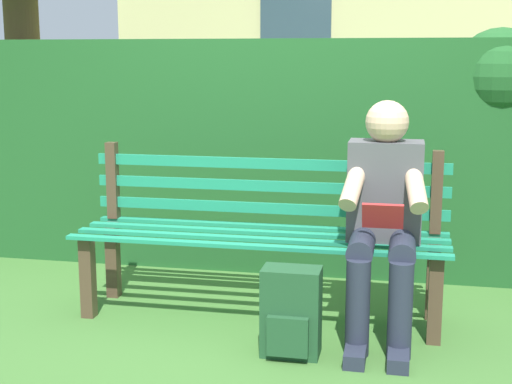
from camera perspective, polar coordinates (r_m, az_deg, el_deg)
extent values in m
plane|color=#3D6B2D|center=(4.08, 0.29, -9.82)|extent=(60.00, 60.00, 0.00)
cube|color=#4C3828|center=(3.77, 13.89, -8.22)|extent=(0.07, 0.07, 0.46)
cube|color=#4C3828|center=(4.12, -13.07, -6.52)|extent=(0.07, 0.07, 0.46)
cube|color=#4C3828|center=(4.10, 13.72, -6.64)|extent=(0.07, 0.07, 0.46)
cube|color=#4C3828|center=(4.43, -11.16, -5.23)|extent=(0.07, 0.07, 0.46)
cube|color=#1E8460|center=(4.15, 0.91, -2.70)|extent=(2.02, 0.06, 0.02)
cube|color=#1E8460|center=(4.01, 0.51, -3.20)|extent=(2.02, 0.06, 0.02)
cube|color=#1E8460|center=(3.87, 0.07, -3.72)|extent=(2.02, 0.06, 0.02)
cube|color=#1E8460|center=(3.72, -0.40, -4.29)|extent=(2.02, 0.06, 0.02)
cube|color=#4C3828|center=(4.03, 14.00, -0.02)|extent=(0.06, 0.06, 0.45)
cube|color=#4C3828|center=(4.36, -11.19, 0.90)|extent=(0.06, 0.06, 0.45)
cube|color=#1E8460|center=(4.12, 0.89, -1.28)|extent=(2.02, 0.02, 0.06)
cube|color=#1E8460|center=(4.10, 0.90, 0.47)|extent=(2.02, 0.02, 0.06)
cube|color=#1E8460|center=(4.08, 0.90, 2.24)|extent=(2.02, 0.02, 0.06)
cube|color=#4C4C51|center=(3.83, 10.09, 0.10)|extent=(0.38, 0.22, 0.52)
sphere|color=#D8AD8C|center=(3.76, 10.26, 5.43)|extent=(0.22, 0.22, 0.22)
cylinder|color=#232838|center=(3.67, 11.43, -4.23)|extent=(0.13, 0.42, 0.13)
cylinder|color=#232838|center=(3.68, 8.31, -4.11)|extent=(0.13, 0.42, 0.13)
cylinder|color=#232838|center=(3.55, 11.25, -9.13)|extent=(0.12, 0.12, 0.48)
cylinder|color=#232838|center=(3.55, 7.98, -8.99)|extent=(0.12, 0.12, 0.48)
cube|color=#232838|center=(3.55, 11.11, -12.65)|extent=(0.10, 0.24, 0.07)
cube|color=#232838|center=(3.55, 7.81, -12.51)|extent=(0.10, 0.24, 0.07)
cylinder|color=#D8AD8C|center=(3.68, 12.39, 0.55)|extent=(0.14, 0.32, 0.26)
cylinder|color=#D8AD8C|center=(3.69, 7.72, 0.73)|extent=(0.14, 0.32, 0.26)
cube|color=#B22626|center=(3.59, 9.92, -1.87)|extent=(0.20, 0.07, 0.13)
cube|color=#1E5123|center=(5.06, -1.45, 3.17)|extent=(5.68, 0.66, 1.53)
sphere|color=#1E5123|center=(4.82, 18.62, 8.64)|extent=(0.60, 0.60, 0.60)
sphere|color=#1E5123|center=(5.58, -15.82, 8.21)|extent=(0.53, 0.53, 0.53)
cylinder|color=brown|center=(7.14, -17.72, 8.83)|extent=(0.31, 0.31, 2.51)
cube|color=#1E4728|center=(3.54, 2.78, -9.36)|extent=(0.28, 0.17, 0.43)
cube|color=#1E4728|center=(3.47, 2.49, -11.29)|extent=(0.20, 0.04, 0.19)
cylinder|color=#1E4728|center=(3.61, 4.37, -8.58)|extent=(0.04, 0.04, 0.26)
cylinder|color=#1E4728|center=(3.64, 1.72, -8.42)|extent=(0.04, 0.04, 0.26)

